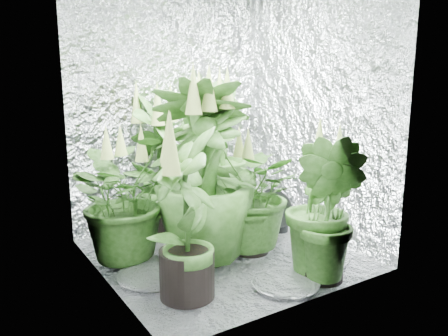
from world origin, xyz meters
The scene contains 11 objects.
ground centered at (0.00, 0.00, 0.00)m, with size 1.60×1.60×0.00m, color silver.
walls centered at (0.00, 0.00, 1.00)m, with size 1.62×1.62×2.00m.
plant_a centered at (-0.59, 0.24, 0.43)m, with size 0.92×0.92×0.91m.
plant_b centered at (-0.16, 0.64, 0.52)m, with size 0.77×0.77×1.15m.
plant_c centered at (0.29, 0.63, 0.59)m, with size 0.81×0.81×1.25m.
plant_d centered at (-0.15, -0.02, 0.59)m, with size 0.87×0.87×1.27m.
plant_e centered at (0.19, -0.07, 0.41)m, with size 0.82×0.82×0.88m.
plant_f centered at (-0.48, -0.40, 0.45)m, with size 0.58×0.58×1.00m.
plant_g centered at (0.30, -0.64, 0.43)m, with size 0.57×0.57×0.94m.
circulation_fan centered at (0.60, 0.14, 0.15)m, with size 0.18×0.30×0.36m.
plant_label centered at (0.35, -0.67, 0.30)m, with size 0.05×0.01×0.09m, color white.
Camera 1 is at (-1.51, -2.38, 1.17)m, focal length 35.00 mm.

